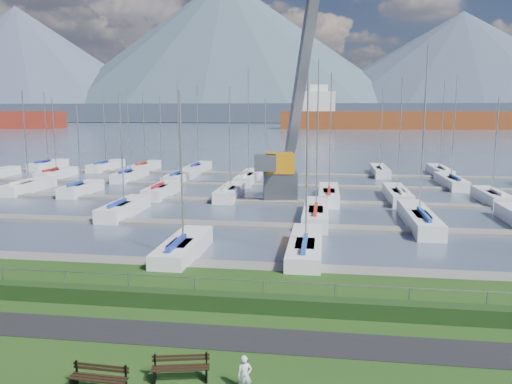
% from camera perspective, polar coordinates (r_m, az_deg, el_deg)
% --- Properties ---
extents(path, '(160.00, 2.00, 0.04)m').
position_cam_1_polar(path, '(19.48, -6.39, -16.06)').
color(path, black).
rests_on(path, grass).
extents(water, '(800.00, 540.00, 0.20)m').
position_cam_1_polar(water, '(280.18, 7.12, 7.58)').
color(water, '#475267').
extents(hedge, '(80.00, 0.70, 0.70)m').
position_cam_1_polar(hedge, '(21.66, -4.67, -12.34)').
color(hedge, '#1B3413').
rests_on(hedge, grass).
extents(fence, '(80.00, 0.04, 0.04)m').
position_cam_1_polar(fence, '(21.73, -4.46, -9.88)').
color(fence, gray).
rests_on(fence, grass).
extents(foothill, '(900.00, 80.00, 12.00)m').
position_cam_1_polar(foothill, '(350.05, 7.34, 8.98)').
color(foothill, '#3C4758').
rests_on(foothill, water).
extents(mountains, '(1190.00, 360.00, 115.00)m').
position_cam_1_polar(mountains, '(426.37, 8.61, 14.50)').
color(mountains, '#3F475C').
rests_on(mountains, water).
extents(docks, '(90.00, 41.60, 0.25)m').
position_cam_1_polar(docks, '(47.02, 2.37, -1.10)').
color(docks, gray).
rests_on(docks, water).
extents(bench_left, '(1.82, 0.50, 0.85)m').
position_cam_1_polar(bench_left, '(16.62, -17.50, -19.64)').
color(bench_left, black).
rests_on(bench_left, grass).
extents(bench_right, '(1.85, 0.79, 0.85)m').
position_cam_1_polar(bench_right, '(16.63, -8.60, -19.26)').
color(bench_right, black).
rests_on(bench_right, grass).
extents(person, '(0.51, 0.41, 1.23)m').
position_cam_1_polar(person, '(15.92, -1.31, -19.76)').
color(person, silver).
rests_on(person, grass).
extents(crane, '(6.43, 13.21, 22.35)m').
position_cam_1_polar(crane, '(49.00, 3.44, 5.86)').
color(crane, '#54575B').
rests_on(crane, water).
extents(cargo_ship_mid, '(111.01, 28.07, 21.50)m').
position_cam_1_polar(cargo_ship_mid, '(232.05, 15.51, 7.89)').
color(cargo_ship_mid, brown).
rests_on(cargo_ship_mid, water).
extents(sailboat_fleet, '(74.73, 49.75, 13.66)m').
position_cam_1_polar(sailboat_fleet, '(50.27, -0.34, 6.12)').
color(sailboat_fleet, maroon).
rests_on(sailboat_fleet, water).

